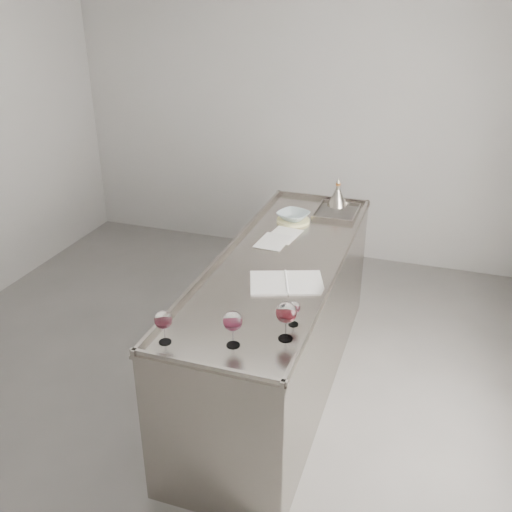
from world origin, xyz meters
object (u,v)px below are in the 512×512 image
(wine_glass_left, at_px, (163,321))
(ceramic_bowl, at_px, (293,216))
(wine_glass_middle, at_px, (233,322))
(wine_glass_small, at_px, (294,308))
(counter, at_px, (279,323))
(notebook, at_px, (287,283))
(wine_glass_right, at_px, (286,313))
(wine_funnel, at_px, (337,197))

(wine_glass_left, distance_m, ceramic_bowl, 1.71)
(wine_glass_middle, xyz_separation_m, wine_glass_small, (0.23, 0.27, -0.04))
(wine_glass_middle, height_order, wine_glass_small, wine_glass_middle)
(wine_glass_left, relative_size, wine_glass_small, 1.29)
(wine_glass_left, bearing_deg, counter, 75.36)
(wine_glass_left, height_order, notebook, wine_glass_left)
(counter, height_order, ceramic_bowl, ceramic_bowl)
(wine_glass_right, bearing_deg, ceramic_bowl, 103.93)
(wine_glass_middle, distance_m, wine_funnel, 2.05)
(wine_glass_middle, xyz_separation_m, notebook, (0.07, 0.68, -0.13))
(wine_glass_middle, bearing_deg, wine_funnel, 87.36)
(wine_glass_middle, bearing_deg, counter, 92.90)
(ceramic_bowl, bearing_deg, wine_glass_left, -96.08)
(counter, bearing_deg, ceramic_bowl, 98.30)
(counter, relative_size, wine_funnel, 10.52)
(wine_glass_right, bearing_deg, counter, 108.11)
(wine_glass_small, xyz_separation_m, ceramic_bowl, (-0.37, 1.34, -0.05))
(wine_glass_right, height_order, wine_glass_small, wine_glass_right)
(wine_glass_right, relative_size, ceramic_bowl, 0.92)
(wine_glass_left, height_order, wine_glass_right, wine_glass_right)
(wine_glass_right, bearing_deg, wine_glass_middle, -148.89)
(counter, xyz_separation_m, wine_funnel, (0.14, 1.08, 0.54))
(ceramic_bowl, bearing_deg, wine_glass_right, -76.07)
(wine_glass_left, xyz_separation_m, wine_glass_middle, (0.32, 0.08, 0.01))
(notebook, bearing_deg, wine_glass_right, -94.20)
(notebook, distance_m, wine_funnel, 1.37)
(wine_glass_small, bearing_deg, wine_glass_middle, -129.52)
(wine_glass_middle, bearing_deg, notebook, 83.86)
(counter, height_order, wine_glass_right, wine_glass_right)
(wine_glass_middle, bearing_deg, wine_glass_right, 31.11)
(notebook, bearing_deg, counter, 93.45)
(wine_glass_small, bearing_deg, counter, 111.49)
(wine_glass_small, relative_size, ceramic_bowl, 0.60)
(wine_glass_left, distance_m, wine_funnel, 2.17)
(counter, bearing_deg, wine_glass_middle, -87.10)
(wine_glass_left, bearing_deg, ceramic_bowl, 83.92)
(counter, distance_m, wine_glass_middle, 1.14)
(counter, xyz_separation_m, wine_glass_right, (0.27, -0.84, 0.61))
(wine_glass_middle, relative_size, wine_funnel, 0.81)
(notebook, bearing_deg, wine_funnel, 69.53)
(wine_glass_left, xyz_separation_m, notebook, (0.40, 0.77, -0.12))
(counter, distance_m, wine_glass_small, 0.94)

